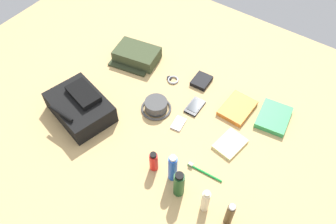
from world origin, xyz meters
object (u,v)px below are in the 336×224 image
Objects in this scene: lotion_bottle at (205,201)px; cell_phone at (195,106)px; deodorant_spray at (173,168)px; wallet at (202,81)px; media_player at (179,124)px; shampoo_bottle at (179,184)px; wristwatch at (173,80)px; notepad at (230,144)px; sunscreen_spray at (154,161)px; paperback_novel at (274,117)px; toothbrush at (203,171)px; bucket_hat at (156,106)px; backpack at (80,106)px; toiletry_pouch at (137,55)px; travel_guidebook at (237,108)px; cologne_bottle at (230,214)px.

lotion_bottle is 0.55m from cell_phone.
wallet is (0.20, -0.57, -0.07)m from deodorant_spray.
shampoo_bottle is at bearing 124.08° from media_player.
wristwatch is 0.51m from notepad.
shampoo_bottle is at bearing 167.64° from sunscreen_spray.
paperback_novel is (-0.33, -0.58, -0.04)m from sunscreen_spray.
paperback_novel reaches higher than cell_phone.
sunscreen_spray reaches higher than toothbrush.
shampoo_bottle is 0.75× the size of paperback_novel.
shampoo_bottle is 0.49m from cell_phone.
bucket_hat is at bearing 102.16° from wristwatch.
cell_phone is 1.09× the size of wallet.
deodorant_spray reaches higher than backpack.
bucket_hat is 1.35× the size of sunscreen_spray.
cell_phone is 1.32× the size of media_player.
deodorant_spray is at bearing 108.62° from cell_phone.
deodorant_spray reaches higher than wristwatch.
wallet is 0.43m from notepad.
toiletry_pouch is at bearing -3.22° from wristwatch.
travel_guidebook is at bearing -84.01° from toothbrush.
cell_phone is at bearing 30.91° from travel_guidebook.
deodorant_spray is (-0.29, 0.27, 0.06)m from bucket_hat.
notepad is (-0.72, -0.27, -0.05)m from backpack.
lotion_bottle is (-0.78, 0.07, 0.02)m from backpack.
cell_phone is at bearing 107.30° from wallet.
paperback_novel is at bearing -172.63° from wristwatch.
lotion_bottle is at bearing 134.91° from wristwatch.
bucket_hat reaches higher than wristwatch.
bucket_hat is (-0.30, -0.24, -0.03)m from backpack.
deodorant_spray is 0.31m from media_player.
paperback_novel is at bearing -146.96° from backpack.
shampoo_bottle reaches higher than toiletry_pouch.
cell_phone is (0.19, 0.11, -0.00)m from travel_guidebook.
lotion_bottle is 1.26× the size of sunscreen_spray.
wristwatch is at bearing -45.09° from lotion_bottle.
wallet is at bearing -12.89° from travel_guidebook.
wallet reaches higher than media_player.
paperback_novel is 2.32× the size of media_player.
travel_guidebook is at bearing 16.23° from paperback_novel.
sunscreen_spray is 0.56m from wristwatch.
toiletry_pouch is at bearing 5.58° from wallet.
wristwatch is 0.41× the size of toothbrush.
paperback_novel is 0.58m from wristwatch.
bucket_hat is 0.43m from toothbrush.
paperback_novel is 0.40m from cell_phone.
paperback_novel is at bearing -175.96° from toiletry_pouch.
paperback_novel is at bearing -93.87° from lotion_bottle.
shampoo_bottle is 0.81× the size of travel_guidebook.
deodorant_spray is (0.30, -0.04, 0.01)m from cologne_bottle.
toothbrush is at bearing 127.67° from cell_phone.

